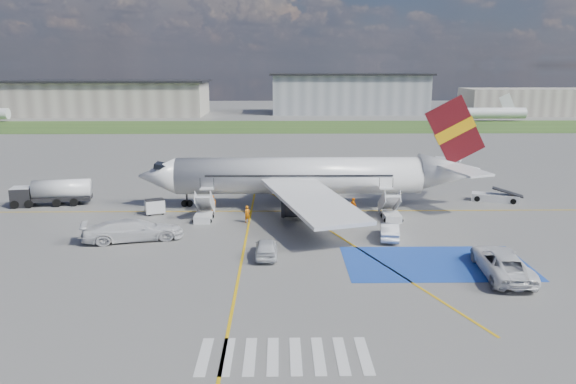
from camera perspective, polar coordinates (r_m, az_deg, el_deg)
name	(u,v)px	position (r m, az deg, el deg)	size (l,w,h in m)	color
ground	(304,247)	(47.23, 1.62, -5.64)	(400.00, 400.00, 0.00)	#60605E
grass_strip	(288,127)	(140.59, -0.04, 6.66)	(400.00, 30.00, 0.01)	#2D4C1E
taxiway_line_main	(299,211)	(58.73, 1.12, -1.95)	(120.00, 0.20, 0.01)	gold
taxiway_line_cross	(235,295)	(37.95, -5.41, -10.42)	(0.20, 60.00, 0.01)	gold
taxiway_line_diag	(299,211)	(58.73, 1.12, -1.95)	(0.20, 60.00, 0.01)	gold
staging_box	(436,263)	(45.04, 14.76, -7.00)	(14.00, 8.00, 0.01)	#1B41A2
crosswalk	(284,356)	(30.64, -0.38, -16.33)	(9.00, 4.00, 0.01)	silver
terminal_west	(107,98)	(182.91, -17.93, 9.03)	(60.00, 22.00, 10.00)	gray
terminal_centre	(349,94)	(181.34, 6.20, 9.85)	(48.00, 18.00, 12.00)	gray
terminal_east	(530,102)	(189.48, 23.38, 8.41)	(40.00, 16.00, 8.00)	gray
airliner	(313,176)	(60.00, 2.51, 1.68)	(36.81, 32.95, 11.92)	silver
airstairs_fwd	(204,214)	(55.86, -8.55, -2.21)	(1.90, 5.20, 3.60)	silver
airstairs_aft	(391,213)	(56.44, 10.42, -2.12)	(1.90, 5.20, 3.60)	silver
fuel_tanker	(53,195)	(66.18, -22.81, -0.24)	(8.41, 3.51, 2.79)	black
gpu_cart	(155,207)	(58.95, -13.38, -1.54)	(2.19, 1.81, 1.57)	silver
belt_loader	(496,198)	(67.00, 20.34, -0.56)	(5.58, 3.47, 1.62)	silver
car_silver_a	(266,248)	(44.76, -2.22, -5.68)	(1.78, 4.43, 1.51)	silver
car_silver_b	(389,231)	(50.08, 10.26, -3.89)	(1.56, 4.46, 1.47)	silver
van_white_a	(502,258)	(43.88, 20.90, -6.31)	(2.96, 6.43, 2.41)	white
van_white_b	(133,226)	(50.57, -15.49, -3.38)	(2.60, 6.41, 2.51)	silver
crew_fwd	(247,214)	(54.45, -4.14, -2.26)	(0.61, 0.40, 1.67)	orange
crew_nose	(213,204)	(58.55, -7.67, -1.20)	(0.88, 0.69, 1.81)	orange
crew_aft	(353,207)	(57.07, 6.65, -1.50)	(1.10, 0.46, 1.87)	orange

